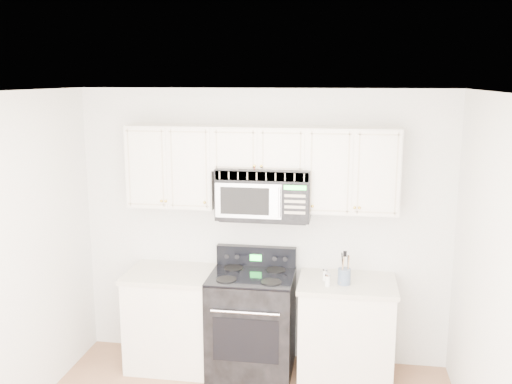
# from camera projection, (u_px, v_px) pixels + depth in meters

# --- Properties ---
(room) EXTENTS (3.51, 3.51, 2.61)m
(room) POSITION_uv_depth(u_px,v_px,m) (225.00, 296.00, 3.71)
(room) COLOR #9A6E4D
(room) RESTS_ON ground
(base_cabinet_left) EXTENTS (0.86, 0.65, 0.92)m
(base_cabinet_left) POSITION_uv_depth(u_px,v_px,m) (175.00, 321.00, 5.40)
(base_cabinet_left) COLOR silver
(base_cabinet_left) RESTS_ON ground
(base_cabinet_right) EXTENTS (0.86, 0.65, 0.92)m
(base_cabinet_right) POSITION_uv_depth(u_px,v_px,m) (346.00, 333.00, 5.15)
(base_cabinet_right) COLOR silver
(base_cabinet_right) RESTS_ON ground
(range) EXTENTS (0.76, 0.69, 1.12)m
(range) POSITION_uv_depth(u_px,v_px,m) (252.00, 321.00, 5.26)
(range) COLOR black
(range) RESTS_ON ground
(upper_cabinets) EXTENTS (2.44, 0.37, 0.75)m
(upper_cabinets) POSITION_uv_depth(u_px,v_px,m) (261.00, 164.00, 5.12)
(upper_cabinets) COLOR silver
(upper_cabinets) RESTS_ON ground
(microwave) EXTENTS (0.83, 0.47, 0.46)m
(microwave) POSITION_uv_depth(u_px,v_px,m) (265.00, 192.00, 5.12)
(microwave) COLOR black
(microwave) RESTS_ON ground
(utensil_crock) EXTENTS (0.11, 0.11, 0.30)m
(utensil_crock) POSITION_uv_depth(u_px,v_px,m) (344.00, 276.00, 4.97)
(utensil_crock) COLOR slate
(utensil_crock) RESTS_ON base_cabinet_right
(shaker_salt) EXTENTS (0.05, 0.05, 0.11)m
(shaker_salt) POSITION_uv_depth(u_px,v_px,m) (325.00, 274.00, 5.06)
(shaker_salt) COLOR white
(shaker_salt) RESTS_ON base_cabinet_right
(shaker_pepper) EXTENTS (0.05, 0.05, 0.11)m
(shaker_pepper) POSITION_uv_depth(u_px,v_px,m) (327.00, 280.00, 4.92)
(shaker_pepper) COLOR white
(shaker_pepper) RESTS_ON base_cabinet_right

